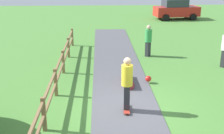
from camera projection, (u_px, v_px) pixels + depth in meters
ground_plane at (126, 109)px, 10.24m from camera, size 60.00×60.00×0.00m
asphalt_path at (126, 109)px, 10.24m from camera, size 2.40×28.00×0.02m
wooden_fence at (50, 93)px, 9.92m from camera, size 0.12×18.12×1.10m
skater_riding at (127, 82)px, 9.77m from camera, size 0.41×0.81×1.92m
skater_fallen at (129, 79)px, 12.45m from camera, size 1.22×1.55×0.36m
bystander_green at (148, 39)px, 16.10m from camera, size 0.53×0.53×1.76m
parked_car_red at (176, 9)px, 27.84m from camera, size 4.39×2.42×1.92m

